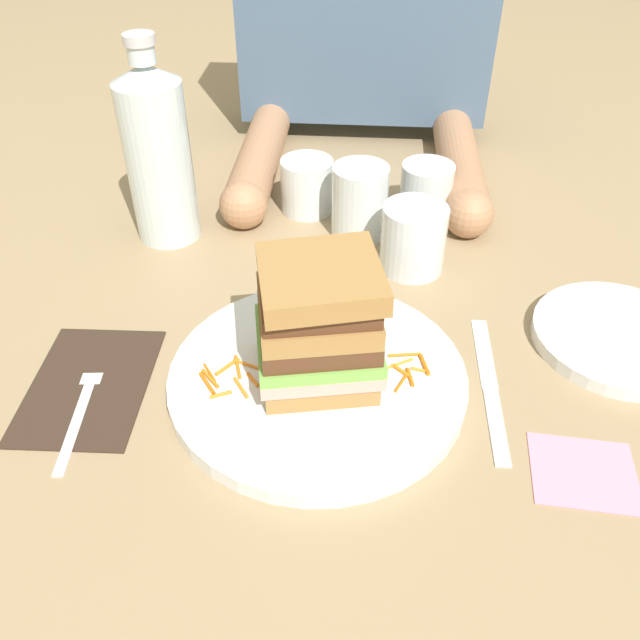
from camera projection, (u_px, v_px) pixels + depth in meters
The scene contains 30 objects.
ground_plane at pixel (328, 364), 0.67m from camera, with size 3.00×3.00×0.00m, color #9E8460.
main_plate at pixel (318, 378), 0.64m from camera, with size 0.29×0.29×0.02m, color white.
sandwich at pixel (318, 323), 0.60m from camera, with size 0.13×0.13×0.13m.
carrot_shred_0 at pixel (248, 365), 0.64m from camera, with size 0.00×0.00×0.03m, color orange.
carrot_shred_1 at pixel (253, 379), 0.62m from camera, with size 0.00×0.00×0.02m, color orange.
carrot_shred_2 at pixel (207, 383), 0.62m from camera, with size 0.00×0.00×0.03m, color orange.
carrot_shred_3 at pixel (227, 367), 0.64m from camera, with size 0.00×0.00×0.03m, color orange.
carrot_shred_4 at pixel (210, 372), 0.63m from camera, with size 0.00×0.00×0.03m, color orange.
carrot_shred_5 at pixel (238, 367), 0.64m from camera, with size 0.00×0.00×0.03m, color orange.
carrot_shred_6 at pixel (221, 394), 0.61m from camera, with size 0.00×0.00×0.02m, color orange.
carrot_shred_7 at pixel (210, 378), 0.63m from camera, with size 0.00×0.00×0.03m, color orange.
carrot_shred_8 at pixel (241, 388), 0.62m from camera, with size 0.00×0.00×0.03m, color orange.
carrot_shred_9 at pixel (404, 355), 0.65m from camera, with size 0.00×0.00×0.03m, color orange.
carrot_shred_10 at pixel (410, 377), 0.63m from camera, with size 0.00×0.00×0.02m, color orange.
carrot_shred_11 at pixel (420, 370), 0.63m from camera, with size 0.00×0.00×0.02m, color orange.
carrot_shred_12 at pixel (402, 381), 0.62m from camera, with size 0.00×0.00×0.03m, color orange.
carrot_shred_13 at pixel (402, 371), 0.63m from camera, with size 0.00×0.00×0.02m, color orange.
carrot_shred_14 at pixel (424, 365), 0.64m from camera, with size 0.00×0.00×0.03m, color orange.
carrot_shred_15 at pixel (380, 367), 0.64m from camera, with size 0.00×0.00×0.02m, color orange.
carrot_shred_16 at pixel (398, 364), 0.64m from camera, with size 0.00×0.00×0.03m, color orange.
napkin_dark at pixel (89, 384), 0.64m from camera, with size 0.11×0.16×0.00m, color #38281E.
fork at pixel (83, 399), 0.62m from camera, with size 0.03×0.17×0.00m.
knife at pixel (490, 389), 0.64m from camera, with size 0.02×0.20×0.00m.
juice_glass at pixel (413, 241), 0.78m from camera, with size 0.08×0.08×0.08m.
water_bottle at pixel (158, 154), 0.79m from camera, with size 0.08×0.08×0.25m.
empty_tumbler_0 at pixel (307, 186), 0.89m from camera, with size 0.07×0.07×0.07m, color silver.
empty_tumbler_1 at pixel (360, 201), 0.83m from camera, with size 0.07×0.07×0.09m, color silver.
empty_tumbler_2 at pixel (426, 192), 0.87m from camera, with size 0.07×0.07×0.08m, color silver.
side_plate at pixel (619, 337), 0.69m from camera, with size 0.18×0.18×0.01m, color white.
napkin_pink at pixel (584, 472), 0.56m from camera, with size 0.09×0.08×0.00m, color pink.
Camera 1 is at (0.03, -0.49, 0.46)m, focal length 37.23 mm.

